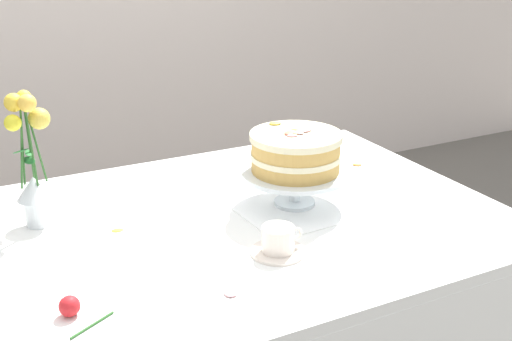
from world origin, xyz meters
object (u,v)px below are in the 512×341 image
Objects in this scene: cake_stand at (295,176)px; layer_cake at (295,151)px; flower_vase at (32,166)px; fallen_rose at (70,307)px; teacup at (278,242)px; dining_table at (233,253)px.

layer_cake is at bearing 110.46° from cake_stand.
flower_vase reaches higher than fallen_rose.
cake_stand is at bearing 21.62° from fallen_rose.
cake_stand is 2.27× the size of teacup.
teacup is (-0.17, -0.22, -0.05)m from cake_stand.
cake_stand is at bearing -16.56° from flower_vase.
dining_table is 0.23m from teacup.
layer_cake reaches higher than dining_table.
layer_cake is at bearing 6.40° from dining_table.
fallen_rose is (-0.46, -0.24, 0.11)m from dining_table.
cake_stand is at bearing 52.11° from teacup.
layer_cake reaches higher than teacup.
layer_cake is at bearing 52.12° from teacup.
dining_table is 0.53m from fallen_rose.
fallen_rose is (-0.65, -0.26, -0.13)m from layer_cake.
layer_cake is 0.66m from flower_vase.
cake_stand is (0.19, 0.02, 0.17)m from dining_table.
flower_vase is (-0.63, 0.19, 0.08)m from cake_stand.
fallen_rose is (-0.02, -0.45, -0.14)m from flower_vase.
dining_table is at bearing -25.54° from flower_vase.
teacup is at bearing -127.89° from cake_stand.
dining_table is 0.55m from flower_vase.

